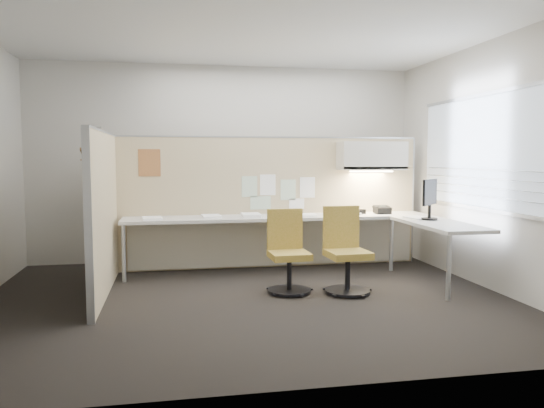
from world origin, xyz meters
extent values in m
cube|color=black|center=(0.00, 0.00, -0.01)|extent=(5.50, 4.50, 0.01)
cube|color=white|center=(0.00, 0.00, 2.80)|extent=(5.50, 4.50, 0.01)
cube|color=beige|center=(0.00, 2.25, 1.40)|extent=(5.50, 0.02, 2.80)
cube|color=beige|center=(0.00, -2.25, 1.40)|extent=(5.50, 0.02, 2.80)
cube|color=beige|center=(2.75, 0.00, 1.40)|extent=(0.02, 4.50, 2.80)
cube|color=#A9B6C4|center=(2.73, 0.00, 1.55)|extent=(0.01, 2.80, 1.30)
cube|color=beige|center=(0.55, 1.60, 0.88)|extent=(4.10, 0.06, 1.75)
cube|color=beige|center=(-1.50, 0.50, 0.88)|extent=(0.06, 2.20, 1.75)
cube|color=beige|center=(0.60, 1.27, 0.71)|extent=(4.00, 0.60, 0.04)
cube|color=beige|center=(2.30, 0.23, 0.71)|extent=(0.60, 1.47, 0.04)
cube|color=beige|center=(0.60, 1.54, 0.34)|extent=(3.90, 0.02, 0.64)
cylinder|color=#A5A8AA|center=(-1.35, 1.02, 0.34)|extent=(0.05, 0.05, 0.69)
cylinder|color=#A5A8AA|center=(2.05, -0.45, 0.34)|extent=(0.05, 0.05, 0.69)
cylinder|color=#A5A8AA|center=(2.05, 1.02, 0.34)|extent=(0.05, 0.05, 0.69)
cube|color=beige|center=(1.90, 1.39, 1.51)|extent=(0.90, 0.36, 0.38)
cube|color=#FFEABF|center=(1.90, 1.39, 1.30)|extent=(0.60, 0.06, 0.02)
cube|color=#8CBF8C|center=(0.25, 1.57, 1.10)|extent=(0.21, 0.00, 0.28)
cube|color=white|center=(0.50, 1.57, 1.12)|extent=(0.21, 0.00, 0.28)
cube|color=#8CBF8C|center=(0.78, 1.57, 1.05)|extent=(0.21, 0.00, 0.28)
cube|color=white|center=(1.05, 1.57, 1.08)|extent=(0.21, 0.00, 0.28)
cube|color=#8CBF8C|center=(0.40, 1.57, 0.88)|extent=(0.28, 0.00, 0.18)
cube|color=white|center=(0.90, 1.57, 0.86)|extent=(0.21, 0.00, 0.14)
cube|color=orange|center=(-1.05, 1.57, 1.42)|extent=(0.28, 0.00, 0.35)
cylinder|color=black|center=(0.48, 0.15, 0.03)|extent=(0.47, 0.47, 0.03)
cylinder|color=black|center=(0.48, 0.15, 0.21)|extent=(0.05, 0.05, 0.37)
cube|color=tan|center=(0.48, 0.15, 0.42)|extent=(0.44, 0.44, 0.07)
cube|color=tan|center=(0.47, 0.35, 0.68)|extent=(0.40, 0.07, 0.46)
cylinder|color=black|center=(1.10, 0.00, 0.03)|extent=(0.49, 0.49, 0.03)
cylinder|color=black|center=(1.10, 0.00, 0.22)|extent=(0.06, 0.06, 0.38)
cube|color=tan|center=(1.10, 0.00, 0.44)|extent=(0.46, 0.46, 0.08)
cube|color=tan|center=(1.09, 0.21, 0.71)|extent=(0.42, 0.08, 0.47)
cylinder|color=black|center=(2.30, 0.48, 0.74)|extent=(0.19, 0.19, 0.02)
cylinder|color=black|center=(2.30, 0.48, 0.83)|extent=(0.04, 0.04, 0.18)
cube|color=black|center=(2.30, 0.48, 1.07)|extent=(0.35, 0.35, 0.31)
cube|color=black|center=(2.30, 0.48, 1.07)|extent=(0.30, 0.31, 0.27)
cube|color=black|center=(2.02, 1.28, 0.78)|extent=(0.20, 0.19, 0.12)
cylinder|color=black|center=(1.93, 1.30, 0.81)|extent=(0.04, 0.17, 0.04)
cube|color=black|center=(1.68, 1.29, 0.76)|extent=(0.14, 0.05, 0.05)
cube|color=black|center=(1.75, 1.32, 0.76)|extent=(0.11, 0.09, 0.06)
cube|color=silver|center=(-1.50, -0.07, 1.77)|extent=(0.14, 0.02, 0.02)
cylinder|color=silver|center=(-1.57, -0.07, 1.69)|extent=(0.02, 0.02, 0.14)
cube|color=#AD7F4C|center=(-1.57, -0.07, 1.56)|extent=(0.02, 0.41, 0.12)
cube|color=#AD7F4C|center=(-1.60, -0.04, 1.52)|extent=(0.02, 0.41, 0.12)
cube|color=#94959D|center=(-1.58, -0.12, 0.97)|extent=(0.01, 0.07, 1.01)
cube|color=white|center=(-1.02, 1.20, 0.74)|extent=(0.26, 0.32, 0.02)
cube|color=white|center=(-0.28, 1.31, 0.74)|extent=(0.25, 0.31, 0.02)
cube|color=white|center=(0.21, 1.21, 0.75)|extent=(0.23, 0.30, 0.04)
cube|color=white|center=(0.98, 1.28, 0.74)|extent=(0.28, 0.33, 0.01)
cube|color=white|center=(1.53, 1.26, 0.74)|extent=(0.30, 0.35, 0.03)
cube|color=white|center=(2.23, 0.65, 0.74)|extent=(0.29, 0.34, 0.02)
camera|label=1|loc=(-0.77, -5.44, 1.49)|focal=35.00mm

